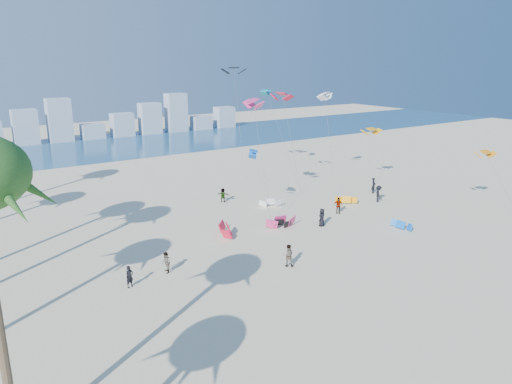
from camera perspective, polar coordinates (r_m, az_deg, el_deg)
ground at (r=30.36m, az=12.84°, el=-15.88°), size 220.00×220.00×0.00m
ocean at (r=92.68m, az=-21.52°, el=4.68°), size 220.00×220.00×0.00m
kitesurfer_near at (r=35.54m, az=-14.76°, el=-9.68°), size 0.68×0.55×1.62m
kitesurfer_mid at (r=37.75m, az=3.83°, el=-7.51°), size 1.11×1.07×1.79m
kitesurfers_far at (r=50.78m, az=6.53°, el=-1.50°), size 30.77×15.02×1.92m
grounded_kites at (r=47.64m, az=3.92°, el=-3.14°), size 18.25×15.38×1.01m
flying_kites at (r=56.52m, az=4.87°, el=10.45°), size 23.44×30.65×15.14m
distant_skyline at (r=101.71m, az=-23.65°, el=7.09°), size 85.00×3.00×8.40m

